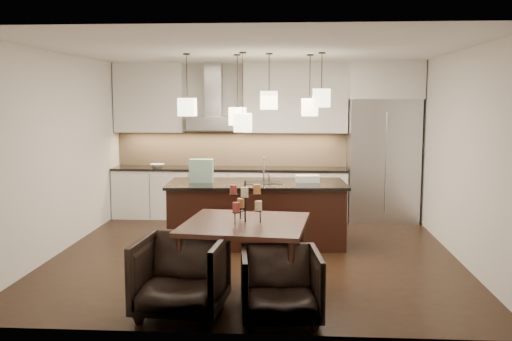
# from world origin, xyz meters

# --- Properties ---
(floor) EXTENTS (5.50, 5.50, 0.02)m
(floor) POSITION_xyz_m (0.00, 0.00, -0.01)
(floor) COLOR black
(floor) RESTS_ON ground
(ceiling) EXTENTS (5.50, 5.50, 0.02)m
(ceiling) POSITION_xyz_m (0.00, 0.00, 2.81)
(ceiling) COLOR white
(ceiling) RESTS_ON wall_back
(wall_back) EXTENTS (5.50, 0.02, 2.80)m
(wall_back) POSITION_xyz_m (0.00, 2.76, 1.40)
(wall_back) COLOR silver
(wall_back) RESTS_ON ground
(wall_front) EXTENTS (5.50, 0.02, 2.80)m
(wall_front) POSITION_xyz_m (0.00, -2.76, 1.40)
(wall_front) COLOR silver
(wall_front) RESTS_ON ground
(wall_left) EXTENTS (0.02, 5.50, 2.80)m
(wall_left) POSITION_xyz_m (-2.76, 0.00, 1.40)
(wall_left) COLOR silver
(wall_left) RESTS_ON ground
(wall_right) EXTENTS (0.02, 5.50, 2.80)m
(wall_right) POSITION_xyz_m (2.76, 0.00, 1.40)
(wall_right) COLOR silver
(wall_right) RESTS_ON ground
(refrigerator) EXTENTS (1.20, 0.72, 2.15)m
(refrigerator) POSITION_xyz_m (2.10, 2.38, 1.07)
(refrigerator) COLOR #B7B7BA
(refrigerator) RESTS_ON floor
(fridge_panel) EXTENTS (1.26, 0.72, 0.65)m
(fridge_panel) POSITION_xyz_m (2.10, 2.38, 2.47)
(fridge_panel) COLOR silver
(fridge_panel) RESTS_ON refrigerator
(lower_cabinets) EXTENTS (4.21, 0.62, 0.88)m
(lower_cabinets) POSITION_xyz_m (-0.62, 2.43, 0.44)
(lower_cabinets) COLOR silver
(lower_cabinets) RESTS_ON floor
(countertop) EXTENTS (4.21, 0.66, 0.04)m
(countertop) POSITION_xyz_m (-0.62, 2.43, 0.90)
(countertop) COLOR black
(countertop) RESTS_ON lower_cabinets
(backsplash) EXTENTS (4.21, 0.02, 0.63)m
(backsplash) POSITION_xyz_m (-0.62, 2.73, 1.24)
(backsplash) COLOR tan
(backsplash) RESTS_ON countertop
(upper_cab_left) EXTENTS (1.25, 0.35, 1.25)m
(upper_cab_left) POSITION_xyz_m (-2.10, 2.57, 2.17)
(upper_cab_left) COLOR silver
(upper_cab_left) RESTS_ON wall_back
(upper_cab_right) EXTENTS (1.85, 0.35, 1.25)m
(upper_cab_right) POSITION_xyz_m (0.55, 2.57, 2.17)
(upper_cab_right) COLOR silver
(upper_cab_right) RESTS_ON wall_back
(hood_canopy) EXTENTS (0.90, 0.52, 0.24)m
(hood_canopy) POSITION_xyz_m (-0.93, 2.48, 1.72)
(hood_canopy) COLOR #B7B7BA
(hood_canopy) RESTS_ON wall_back
(hood_chimney) EXTENTS (0.30, 0.28, 0.96)m
(hood_chimney) POSITION_xyz_m (-0.93, 2.59, 2.32)
(hood_chimney) COLOR #B7B7BA
(hood_chimney) RESTS_ON hood_canopy
(fruit_bowl) EXTENTS (0.28, 0.28, 0.06)m
(fruit_bowl) POSITION_xyz_m (-1.94, 2.38, 0.95)
(fruit_bowl) COLOR silver
(fruit_bowl) RESTS_ON countertop
(island_body) EXTENTS (2.58, 1.16, 0.89)m
(island_body) POSITION_xyz_m (-0.01, 0.55, 0.44)
(island_body) COLOR black
(island_body) RESTS_ON floor
(island_top) EXTENTS (2.67, 1.24, 0.04)m
(island_top) POSITION_xyz_m (-0.01, 0.55, 0.91)
(island_top) COLOR black
(island_top) RESTS_ON island_body
(faucet) EXTENTS (0.12, 0.25, 0.38)m
(faucet) POSITION_xyz_m (0.08, 0.66, 1.12)
(faucet) COLOR silver
(faucet) RESTS_ON island_top
(tote_bag) EXTENTS (0.35, 0.20, 0.34)m
(tote_bag) POSITION_xyz_m (-0.83, 0.50, 1.10)
(tote_bag) COLOR #195D45
(tote_bag) RESTS_ON island_top
(food_container) EXTENTS (0.36, 0.26, 0.10)m
(food_container) POSITION_xyz_m (0.74, 0.63, 0.98)
(food_container) COLOR silver
(food_container) RESTS_ON island_top
(dining_table) EXTENTS (1.46, 1.46, 0.79)m
(dining_table) POSITION_xyz_m (-0.00, -1.57, 0.40)
(dining_table) COLOR black
(dining_table) RESTS_ON floor
(candelabra) EXTENTS (0.42, 0.42, 0.47)m
(candelabra) POSITION_xyz_m (-0.00, -1.57, 1.03)
(candelabra) COLOR black
(candelabra) RESTS_ON dining_table
(candle_a) EXTENTS (0.09, 0.09, 0.11)m
(candle_a) POSITION_xyz_m (0.14, -1.58, 0.98)
(candle_a) COLOR beige
(candle_a) RESTS_ON candelabra
(candle_b) EXTENTS (0.09, 0.09, 0.11)m
(candle_b) POSITION_xyz_m (-0.06, -1.43, 0.98)
(candle_b) COLOR #C0753A
(candle_b) RESTS_ON candelabra
(candle_c) EXTENTS (0.09, 0.09, 0.11)m
(candle_c) POSITION_xyz_m (-0.09, -1.69, 0.98)
(candle_c) COLOR maroon
(candle_c) RESTS_ON candelabra
(candle_d) EXTENTS (0.09, 0.09, 0.11)m
(candle_d) POSITION_xyz_m (0.12, -1.49, 1.15)
(candle_d) COLOR #C0753A
(candle_d) RESTS_ON candelabra
(candle_e) EXTENTS (0.09, 0.09, 0.11)m
(candle_e) POSITION_xyz_m (-0.14, -1.53, 1.15)
(candle_e) COLOR maroon
(candle_e) RESTS_ON candelabra
(candle_f) EXTENTS (0.09, 0.09, 0.11)m
(candle_f) POSITION_xyz_m (0.00, -1.71, 1.15)
(candle_f) COLOR beige
(candle_f) RESTS_ON candelabra
(armchair_left) EXTENTS (0.92, 0.94, 0.80)m
(armchair_left) POSITION_xyz_m (-0.59, -2.30, 0.40)
(armchair_left) COLOR black
(armchair_left) RESTS_ON floor
(armchair_right) EXTENTS (0.84, 0.86, 0.71)m
(armchair_right) POSITION_xyz_m (0.41, -2.41, 0.35)
(armchair_right) COLOR black
(armchair_right) RESTS_ON floor
(pendant_a) EXTENTS (0.24, 0.24, 0.26)m
(pendant_a) POSITION_xyz_m (-1.02, 0.47, 2.04)
(pendant_a) COLOR #FBEEBF
(pendant_a) RESTS_ON ceiling
(pendant_b) EXTENTS (0.24, 0.24, 0.26)m
(pendant_b) POSITION_xyz_m (-0.31, 0.68, 1.90)
(pendant_b) COLOR #FBEEBF
(pendant_b) RESTS_ON ceiling
(pendant_c) EXTENTS (0.24, 0.24, 0.26)m
(pendant_c) POSITION_xyz_m (0.17, 0.49, 2.13)
(pendant_c) COLOR #FBEEBF
(pendant_c) RESTS_ON ceiling
(pendant_d) EXTENTS (0.24, 0.24, 0.26)m
(pendant_d) POSITION_xyz_m (0.76, 0.75, 2.03)
(pendant_d) COLOR #FBEEBF
(pendant_d) RESTS_ON ceiling
(pendant_e) EXTENTS (0.24, 0.24, 0.26)m
(pendant_e) POSITION_xyz_m (0.91, 0.39, 2.16)
(pendant_e) COLOR #FBEEBF
(pendant_e) RESTS_ON ceiling
(pendant_f) EXTENTS (0.24, 0.24, 0.26)m
(pendant_f) POSITION_xyz_m (-0.19, 0.27, 1.82)
(pendant_f) COLOR #FBEEBF
(pendant_f) RESTS_ON ceiling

